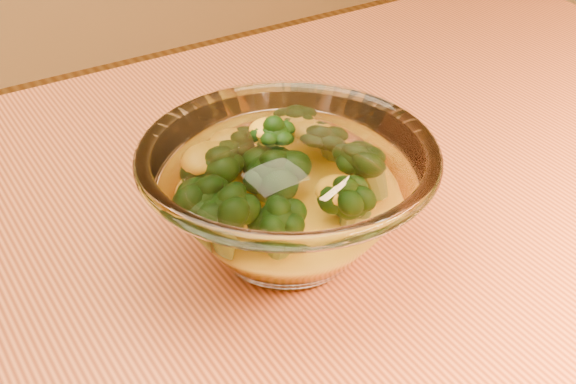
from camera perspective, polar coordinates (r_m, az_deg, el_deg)
The scene contains 4 objects.
table at distance 0.67m, azimuth 0.39°, elevation -12.08°, with size 1.20×0.80×0.75m.
glass_bowl at distance 0.59m, azimuth 0.00°, elevation -0.38°, with size 0.22×0.22×0.10m.
cheese_sauce at distance 0.60m, azimuth 0.00°, elevation -1.99°, with size 0.12×0.12×0.03m, color orange.
broccoli_heap at distance 0.58m, azimuth -0.99°, elevation 0.58°, with size 0.15×0.13×0.07m.
Camera 1 is at (-0.25, -0.39, 1.13)m, focal length 50.00 mm.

